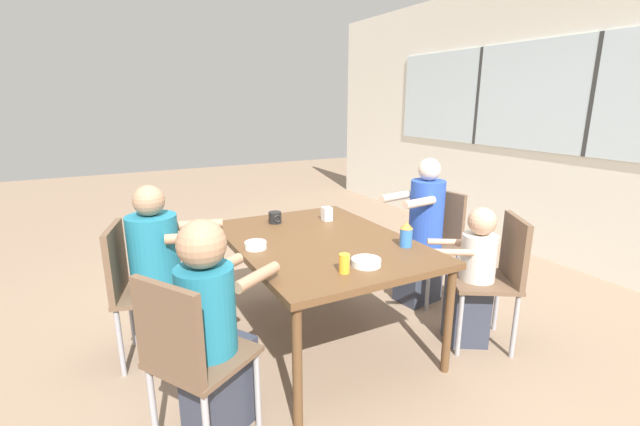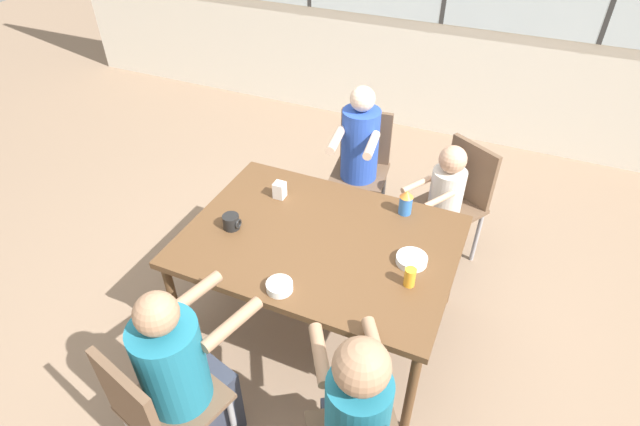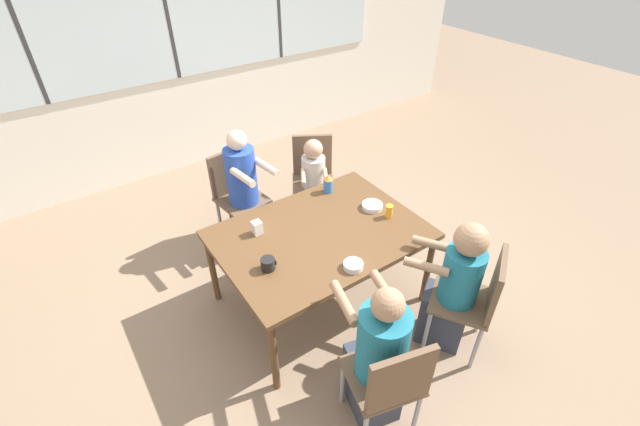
{
  "view_description": "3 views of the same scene",
  "coord_description": "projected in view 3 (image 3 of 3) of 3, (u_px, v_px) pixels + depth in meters",
  "views": [
    {
      "loc": [
        2.35,
        -1.23,
        1.6
      ],
      "look_at": [
        0.0,
        0.0,
        0.89
      ],
      "focal_mm": 24.0,
      "sensor_mm": 36.0,
      "label": 1
    },
    {
      "loc": [
        0.83,
        -1.91,
        2.54
      ],
      "look_at": [
        0.0,
        0.0,
        0.89
      ],
      "focal_mm": 28.0,
      "sensor_mm": 36.0,
      "label": 2
    },
    {
      "loc": [
        -1.39,
        -2.0,
        2.7
      ],
      "look_at": [
        0.0,
        0.0,
        0.89
      ],
      "focal_mm": 24.0,
      "sensor_mm": 36.0,
      "label": 3
    }
  ],
  "objects": [
    {
      "name": "chair_for_toddler",
      "position": [
        313.0,
        172.0,
        4.18
      ],
      "size": [
        0.55,
        0.55,
        0.88
      ],
      "rotation": [
        0.0,
        0.0,
        -3.69
      ],
      "color": "brown",
      "rests_on": "ground_plane"
    },
    {
      "name": "coffee_mug",
      "position": [
        268.0,
        264.0,
        2.82
      ],
      "size": [
        0.1,
        0.09,
        0.08
      ],
      "color": "black",
      "rests_on": "dining_table"
    },
    {
      "name": "ground_plane",
      "position": [
        320.0,
        298.0,
        3.57
      ],
      "size": [
        16.0,
        16.0,
        0.0
      ],
      "primitive_type": "plane",
      "color": "#8C725B"
    },
    {
      "name": "person_toddler",
      "position": [
        314.0,
        189.0,
        4.11
      ],
      "size": [
        0.4,
        0.46,
        0.94
      ],
      "rotation": [
        0.0,
        0.0,
        -3.69
      ],
      "color": "#333847",
      "rests_on": "ground_plane"
    },
    {
      "name": "milk_carton_small",
      "position": [
        257.0,
        228.0,
        3.11
      ],
      "size": [
        0.07,
        0.07,
        0.1
      ],
      "color": "silver",
      "rests_on": "dining_table"
    },
    {
      "name": "sippy_cup",
      "position": [
        328.0,
        183.0,
        3.53
      ],
      "size": [
        0.08,
        0.08,
        0.16
      ],
      "color": "blue",
      "rests_on": "dining_table"
    },
    {
      "name": "bowl_white_shallow",
      "position": [
        353.0,
        265.0,
        2.84
      ],
      "size": [
        0.13,
        0.13,
        0.04
      ],
      "color": "white",
      "rests_on": "dining_table"
    },
    {
      "name": "wall_back_with_windows",
      "position": [
        172.0,
        46.0,
        4.54
      ],
      "size": [
        8.4,
        0.08,
        2.8
      ],
      "color": "white",
      "rests_on": "ground_plane"
    },
    {
      "name": "dining_table",
      "position": [
        320.0,
        238.0,
        3.18
      ],
      "size": [
        1.49,
        1.08,
        0.71
      ],
      "color": "brown",
      "rests_on": "ground_plane"
    },
    {
      "name": "bowl_cereal",
      "position": [
        372.0,
        206.0,
        3.38
      ],
      "size": [
        0.16,
        0.16,
        0.04
      ],
      "color": "silver",
      "rests_on": "dining_table"
    },
    {
      "name": "chair_for_man_teal_shirt",
      "position": [
        390.0,
        381.0,
        2.38
      ],
      "size": [
        0.49,
        0.49,
        0.88
      ],
      "rotation": [
        0.0,
        0.0,
        -0.26
      ],
      "color": "brown",
      "rests_on": "ground_plane"
    },
    {
      "name": "juice_glass",
      "position": [
        389.0,
        211.0,
        3.27
      ],
      "size": [
        0.06,
        0.06,
        0.1
      ],
      "color": "gold",
      "rests_on": "dining_table"
    },
    {
      "name": "chair_for_man_blue_shirt",
      "position": [
        477.0,
        296.0,
        2.89
      ],
      "size": [
        0.55,
        0.55,
        0.88
      ],
      "rotation": [
        0.0,
        0.0,
        0.56
      ],
      "color": "brown",
      "rests_on": "ground_plane"
    },
    {
      "name": "chair_for_woman_green_shirt",
      "position": [
        236.0,
        189.0,
        3.94
      ],
      "size": [
        0.45,
        0.45,
        0.88
      ],
      "rotation": [
        0.0,
        0.0,
        -3.01
      ],
      "color": "brown",
      "rests_on": "ground_plane"
    },
    {
      "name": "person_man_teal_shirt",
      "position": [
        377.0,
        360.0,
        2.52
      ],
      "size": [
        0.42,
        0.59,
        1.11
      ],
      "rotation": [
        0.0,
        0.0,
        -0.26
      ],
      "color": "#333847",
      "rests_on": "ground_plane"
    },
    {
      "name": "person_man_blue_shirt",
      "position": [
        453.0,
        290.0,
        2.95
      ],
      "size": [
        0.48,
        0.55,
        1.09
      ],
      "rotation": [
        0.0,
        0.0,
        0.56
      ],
      "color": "#333847",
      "rests_on": "ground_plane"
    },
    {
      "name": "person_woman_green_shirt",
      "position": [
        246.0,
        196.0,
        3.84
      ],
      "size": [
        0.34,
        0.52,
        1.16
      ],
      "rotation": [
        0.0,
        0.0,
        -3.01
      ],
      "color": "#333847",
      "rests_on": "ground_plane"
    }
  ]
}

